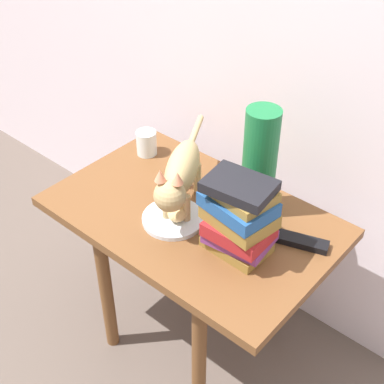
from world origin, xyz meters
The scene contains 10 objects.
ground_plane centered at (0.00, 0.00, 0.00)m, with size 6.00×6.00×0.00m, color brown.
back_panel centered at (0.00, 0.39, 1.10)m, with size 4.00×0.04×2.20m, color silver.
side_table centered at (0.00, 0.00, 0.50)m, with size 0.86×0.54×0.59m.
plate centered at (-0.02, -0.06, 0.60)m, with size 0.18×0.18×0.01m, color silver.
bread_roll centered at (-0.01, -0.06, 0.63)m, with size 0.08×0.06×0.05m, color #E0BC7A.
cat centered at (-0.04, -0.01, 0.72)m, with size 0.26×0.43×0.23m.
book_stack centered at (0.20, -0.04, 0.71)m, with size 0.20×0.17×0.24m.
green_vase centered at (0.13, 0.14, 0.76)m, with size 0.10×0.10×0.34m, color #196B38.
candle_jar centered at (-0.33, 0.14, 0.63)m, with size 0.07×0.07×0.08m.
tv_remote centered at (0.32, 0.10, 0.60)m, with size 0.15×0.04×0.02m, color black.
Camera 1 is at (0.81, -0.94, 1.64)m, focal length 50.67 mm.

